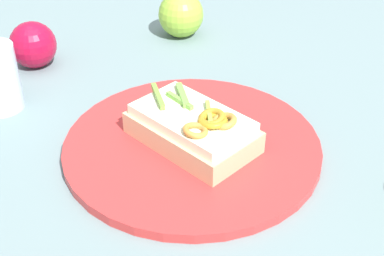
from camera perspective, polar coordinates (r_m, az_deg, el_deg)
The scene contains 5 objects.
ground_plane at distance 0.65m, azimuth -0.00°, elevation -2.32°, with size 2.00×2.00×0.00m, color slate.
plate at distance 0.65m, azimuth -0.00°, elevation -1.90°, with size 0.31×0.31×0.01m, color red.
sandwich at distance 0.63m, azimuth 0.08°, elevation 0.04°, with size 0.18×0.16×0.05m.
apple_0 at distance 0.86m, azimuth -16.70°, elevation 8.56°, with size 0.07×0.07×0.07m, color #A90D2C.
apple_4 at distance 0.92m, azimuth -1.20°, elevation 12.08°, with size 0.08×0.08×0.08m, color #8ABC35.
Camera 1 is at (-0.09, 0.51, 0.39)m, focal length 49.68 mm.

